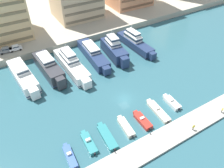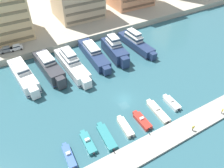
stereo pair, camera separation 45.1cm
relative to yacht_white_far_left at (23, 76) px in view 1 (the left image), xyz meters
name	(u,v)px [view 1 (the left image)]	position (x,y,z in m)	size (l,w,h in m)	color
ground_plane	(125,99)	(21.37, -21.36, -2.08)	(400.00, 400.00, 0.00)	#2D5B66
quay_promenade	(46,10)	(21.37, 45.85, -0.89)	(180.00, 70.00, 2.38)	#ADA38E
pier_dock	(162,140)	(21.37, -36.81, -1.81)	(120.00, 5.38, 0.56)	#A8A399
yacht_white_far_left	(23,76)	(0.00, 0.00, 0.00)	(5.80, 19.26, 6.90)	white
yacht_charcoal_left	(49,67)	(7.71, -0.13, 0.22)	(5.49, 18.64, 7.30)	#333338
yacht_white_mid_left	(71,64)	(14.27, -1.91, 0.13)	(5.08, 21.44, 7.93)	white
yacht_navy_center_left	(93,54)	(22.99, 0.34, -0.35)	(5.23, 21.09, 6.09)	navy
yacht_navy_center	(114,50)	(29.82, -1.97, 0.48)	(5.81, 16.44, 8.68)	navy
yacht_navy_center_right	(135,42)	(39.10, -0.86, 0.03)	(4.72, 19.87, 7.74)	navy
motorboat_blue_far_left	(70,156)	(1.93, -30.24, -1.57)	(1.92, 6.62, 1.48)	#33569E
motorboat_teal_left	(89,143)	(6.77, -29.18, -1.59)	(2.15, 6.88, 1.49)	teal
motorboat_teal_mid_left	(107,136)	(11.08, -29.77, -1.66)	(2.61, 8.29, 0.87)	teal
motorboat_cream_center_left	(126,127)	(16.21, -29.70, -1.57)	(2.27, 6.81, 1.04)	beige
motorboat_red_center	(142,120)	(20.75, -30.17, -1.56)	(1.97, 6.47, 1.38)	red
motorboat_cream_center_right	(158,111)	(26.08, -29.65, -1.66)	(2.50, 8.74, 1.26)	beige
motorboat_white_mid_right	(172,102)	(31.02, -29.23, -1.53)	(2.23, 6.19, 1.54)	white
car_grey_left	(6,50)	(-1.71, 15.03, 1.28)	(4.17, 2.07, 1.80)	slate
car_white_mid_left	(15,48)	(1.40, 14.78, 1.28)	(4.16, 2.03, 1.80)	white
pedestrian_mid_deck	(222,110)	(39.29, -38.19, -0.57)	(0.53, 0.43, 1.62)	#282D3D
pedestrian_far_side	(194,127)	(29.09, -38.38, -0.49)	(0.67, 0.31, 1.74)	#7A6B56
bollard_west	(115,152)	(10.47, -34.37, -1.20)	(0.20, 0.20, 0.61)	#2D2D33
bollard_west_mid	(150,133)	(19.80, -34.37, -1.20)	(0.20, 0.20, 0.61)	#2D2D33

